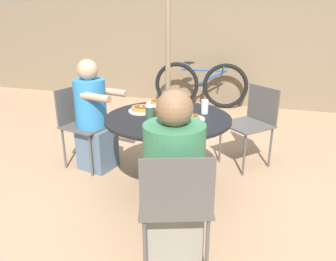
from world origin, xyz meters
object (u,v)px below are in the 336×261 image
(pancake_plate_c, at_px, (159,103))
(diner_north, at_px, (94,120))
(coffee_cup, at_px, (150,112))
(patio_table, at_px, (168,128))
(drinking_glass_a, at_px, (172,106))
(drinking_glass_b, at_px, (205,107))
(pancake_plate_a, at_px, (142,110))
(bicycle, at_px, (201,85))
(diner_east, at_px, (174,184))
(patio_chair_south, at_px, (253,120))
(patio_chair_east, at_px, (175,201))
(patio_chair_north, at_px, (82,120))
(syrup_bottle, at_px, (159,115))
(pancake_plate_b, at_px, (191,118))

(pancake_plate_c, bearing_deg, diner_north, -166.16)
(coffee_cup, bearing_deg, patio_table, 36.75)
(drinking_glass_a, bearing_deg, drinking_glass_b, 11.83)
(pancake_plate_a, bearing_deg, drinking_glass_a, 12.08)
(bicycle, bearing_deg, drinking_glass_a, -91.07)
(diner_east, bearing_deg, patio_chair_south, 56.36)
(coffee_cup, height_order, drinking_glass_a, drinking_glass_a)
(patio_chair_east, bearing_deg, patio_chair_north, 118.83)
(syrup_bottle, distance_m, coffee_cup, 0.13)
(patio_chair_south, xyz_separation_m, drinking_glass_b, (-0.42, -0.59, 0.27))
(patio_chair_north, bearing_deg, pancake_plate_c, 111.33)
(pancake_plate_b, xyz_separation_m, drinking_glass_a, (-0.22, 0.17, 0.05))
(pancake_plate_c, bearing_deg, pancake_plate_a, -104.29)
(pancake_plate_a, distance_m, coffee_cup, 0.24)
(patio_chair_east, height_order, pancake_plate_a, patio_chair_east)
(patio_chair_east, bearing_deg, drinking_glass_a, 88.13)
(syrup_bottle, bearing_deg, diner_east, -63.87)
(diner_east, xyz_separation_m, coffee_cup, (-0.43, 0.74, 0.25))
(diner_north, distance_m, diner_east, 1.57)
(pancake_plate_c, bearing_deg, patio_chair_north, -171.31)
(patio_chair_north, distance_m, diner_east, 1.72)
(pancake_plate_b, relative_size, syrup_bottle, 1.55)
(patio_chair_north, height_order, patio_chair_south, same)
(drinking_glass_a, distance_m, bicycle, 2.83)
(pancake_plate_b, height_order, drinking_glass_a, drinking_glass_a)
(patio_table, xyz_separation_m, drinking_glass_a, (-0.01, 0.14, 0.18))
(drinking_glass_a, bearing_deg, pancake_plate_a, -167.92)
(pancake_plate_b, xyz_separation_m, syrup_bottle, (-0.24, -0.14, 0.05))
(patio_chair_east, xyz_separation_m, drinking_glass_b, (-0.07, 1.20, 0.27))
(syrup_bottle, relative_size, bicycle, 0.10)
(patio_chair_north, height_order, bicycle, patio_chair_north)
(patio_chair_east, xyz_separation_m, pancake_plate_b, (-0.14, 0.97, 0.22))
(patio_chair_north, relative_size, coffee_cup, 7.26)
(patio_chair_north, xyz_separation_m, patio_chair_south, (1.75, 0.56, 0.00))
(patio_table, height_order, diner_east, diner_east)
(diner_north, relative_size, patio_chair_east, 1.36)
(pancake_plate_b, height_order, drinking_glass_b, drinking_glass_b)
(drinking_glass_b, bearing_deg, diner_north, -179.71)
(coffee_cup, bearing_deg, patio_chair_south, 46.81)
(coffee_cup, bearing_deg, patio_chair_east, -61.41)
(patio_table, bearing_deg, pancake_plate_a, 164.04)
(pancake_plate_b, bearing_deg, patio_chair_north, 167.95)
(diner_north, distance_m, pancake_plate_c, 0.71)
(patio_chair_east, bearing_deg, drinking_glass_b, 73.51)
(pancake_plate_b, distance_m, drinking_glass_a, 0.29)
(patio_chair_north, relative_size, patio_chair_east, 1.00)
(diner_north, xyz_separation_m, drinking_glass_a, (0.87, -0.06, 0.24))
(patio_table, distance_m, diner_east, 0.90)
(patio_chair_east, height_order, syrup_bottle, syrup_bottle)
(coffee_cup, bearing_deg, patio_chair_north, 159.85)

